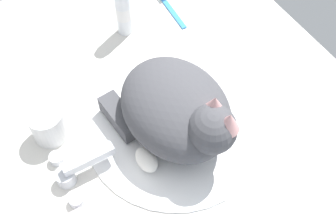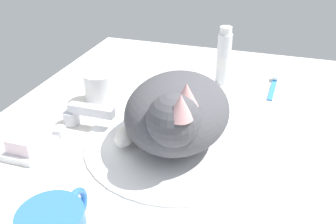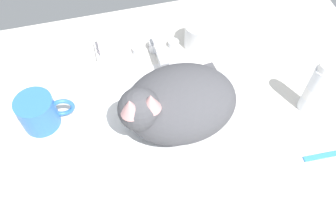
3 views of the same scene
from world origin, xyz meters
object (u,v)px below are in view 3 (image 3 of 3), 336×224
rinse_cup (198,36)px  toothpaste_bottle (314,89)px  faucet (157,48)px  cat (176,103)px  coffee_mug (39,112)px  soap_bar (112,44)px

rinse_cup → toothpaste_bottle: (18.57, -25.81, 3.48)cm
faucet → rinse_cup: (11.00, 0.61, 1.27)cm
cat → coffee_mug: cat is taller
coffee_mug → toothpaste_bottle: 60.92cm
cat → coffee_mug: size_ratio=2.15×
faucet → rinse_cup: size_ratio=1.76×
coffee_mug → rinse_cup: bearing=19.5°
rinse_cup → faucet: bearing=-176.8°
coffee_mug → rinse_cup: (41.24, 14.63, -0.49)cm
coffee_mug → soap_bar: 26.42cm
faucet → coffee_mug: size_ratio=1.01×
coffee_mug → rinse_cup: size_ratio=1.74×
faucet → toothpaste_bottle: bearing=-40.4°
faucet → rinse_cup: bearing=3.2°
soap_bar → toothpaste_bottle: size_ratio=0.46×
toothpaste_bottle → cat: bearing=173.2°
rinse_cup → toothpaste_bottle: size_ratio=0.47×
rinse_cup → toothpaste_bottle: 31.99cm
coffee_mug → toothpaste_bottle: size_ratio=0.82×
toothpaste_bottle → rinse_cup: bearing=125.7°
faucet → rinse_cup: 11.09cm
soap_bar → toothpaste_bottle: toothpaste_bottle is taller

